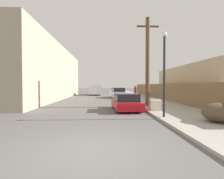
# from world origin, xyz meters

# --- Properties ---
(ground_plane) EXTENTS (220.00, 220.00, 0.00)m
(ground_plane) POSITION_xyz_m (0.00, 0.00, 0.00)
(ground_plane) COLOR #595654
(sidewalk_curb) EXTENTS (4.20, 63.00, 0.12)m
(sidewalk_curb) POSITION_xyz_m (5.30, 23.50, 0.06)
(sidewalk_curb) COLOR #9E998E
(sidewalk_curb) RESTS_ON ground
(discarded_fridge) EXTENTS (0.98, 1.79, 0.71)m
(discarded_fridge) POSITION_xyz_m (3.92, 7.24, 0.46)
(discarded_fridge) COLOR silver
(discarded_fridge) RESTS_ON sidewalk_curb
(parked_sports_car_red) EXTENTS (1.95, 4.11, 1.20)m
(parked_sports_car_red) POSITION_xyz_m (1.96, 7.70, 0.55)
(parked_sports_car_red) COLOR red
(parked_sports_car_red) RESTS_ON ground
(car_parked_mid) EXTENTS (2.16, 4.79, 1.44)m
(car_parked_mid) POSITION_xyz_m (2.37, 20.10, 0.67)
(car_parked_mid) COLOR silver
(car_parked_mid) RESTS_ON ground
(pickup_truck) EXTENTS (2.48, 5.90, 1.87)m
(pickup_truck) POSITION_xyz_m (-1.36, 27.35, 0.94)
(pickup_truck) COLOR silver
(pickup_truck) RESTS_ON ground
(utility_pole) EXTENTS (1.80, 0.34, 7.17)m
(utility_pole) POSITION_xyz_m (3.94, 9.38, 3.80)
(utility_pole) COLOR brown
(utility_pole) RESTS_ON sidewalk_curb
(street_lamp) EXTENTS (0.26, 0.26, 4.46)m
(street_lamp) POSITION_xyz_m (3.54, 4.27, 2.72)
(street_lamp) COLOR #232326
(street_lamp) RESTS_ON sidewalk_curb
(brush_pile) EXTENTS (1.60, 1.47, 0.88)m
(brush_pile) POSITION_xyz_m (5.65, 2.87, 0.56)
(brush_pile) COLOR brown
(brush_pile) RESTS_ON sidewalk_curb
(wooden_fence) EXTENTS (0.08, 29.73, 1.85)m
(wooden_fence) POSITION_xyz_m (7.25, 16.43, 1.05)
(wooden_fence) COLOR brown
(wooden_fence) RESTS_ON sidewalk_curb
(building_left_block) EXTENTS (7.00, 23.73, 6.70)m
(building_left_block) POSITION_xyz_m (-8.30, 18.44, 3.35)
(building_left_block) COLOR tan
(building_left_block) RESTS_ON ground
(building_right_house) EXTENTS (6.00, 13.39, 3.82)m
(building_right_house) POSITION_xyz_m (11.37, 13.51, 1.91)
(building_right_house) COLOR tan
(building_right_house) RESTS_ON ground
(pedestrian) EXTENTS (0.34, 0.34, 1.68)m
(pedestrian) POSITION_xyz_m (4.52, 18.28, 0.98)
(pedestrian) COLOR #282D42
(pedestrian) RESTS_ON sidewalk_curb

